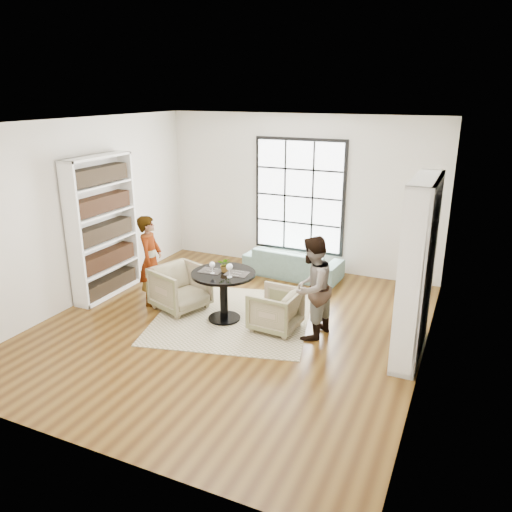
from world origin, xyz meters
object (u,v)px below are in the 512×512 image
at_px(person_right, 312,288).
at_px(wine_glass_left, 212,265).
at_px(armchair_left, 180,288).
at_px(sofa, 293,262).
at_px(pedestal_table, 224,286).
at_px(person_left, 151,260).
at_px(armchair_right, 275,310).
at_px(flower_centerpiece, 225,264).
at_px(wine_glass_right, 229,267).

distance_m(person_right, wine_glass_left, 1.53).
xyz_separation_m(armchair_left, person_right, (2.23, -0.06, 0.39)).
height_order(sofa, wine_glass_left, wine_glass_left).
bearing_deg(pedestal_table, armchair_left, 173.94).
bearing_deg(person_left, wine_glass_left, -116.13).
height_order(armchair_right, wine_glass_left, wine_glass_left).
relative_size(armchair_right, wine_glass_left, 3.60).
distance_m(sofa, person_right, 2.53).
distance_m(pedestal_table, wine_glass_left, 0.39).
height_order(pedestal_table, person_right, person_right).
xyz_separation_m(person_right, flower_centerpiece, (-1.38, 0.02, 0.14)).
xyz_separation_m(armchair_right, wine_glass_right, (-0.66, -0.17, 0.62)).
height_order(person_right, wine_glass_left, person_right).
relative_size(person_left, wine_glass_right, 7.03).
bearing_deg(sofa, wine_glass_right, 91.15).
bearing_deg(armchair_right, pedestal_table, -84.71).
height_order(armchair_left, flower_centerpiece, flower_centerpiece).
distance_m(person_left, wine_glass_right, 1.60).
bearing_deg(pedestal_table, flower_centerpiece, 82.36).
bearing_deg(person_right, armchair_left, -81.48).
height_order(person_right, flower_centerpiece, person_right).
xyz_separation_m(sofa, wine_glass_left, (-0.43, -2.37, 0.65)).
bearing_deg(person_left, sofa, -55.26).
distance_m(pedestal_table, armchair_left, 0.87).
bearing_deg(person_right, flower_centerpiece, -80.86).
bearing_deg(person_right, wine_glass_right, -72.10).
relative_size(armchair_right, wine_glass_right, 3.21).
xyz_separation_m(wine_glass_left, wine_glass_right, (0.31, -0.03, 0.02)).
bearing_deg(person_right, sofa, -143.96).
bearing_deg(armchair_right, wine_glass_right, -72.60).
bearing_deg(flower_centerpiece, wine_glass_right, -48.14).
distance_m(pedestal_table, person_right, 1.40).
xyz_separation_m(person_right, wine_glass_left, (-1.52, -0.14, 0.17)).
height_order(sofa, person_left, person_left).
bearing_deg(flower_centerpiece, sofa, 82.41).
xyz_separation_m(pedestal_table, wine_glass_right, (0.18, -0.14, 0.37)).
relative_size(armchair_left, wine_glass_left, 4.15).
bearing_deg(armchair_left, armchair_right, -72.54).
bearing_deg(wine_glass_left, person_left, 171.18).
bearing_deg(sofa, wine_glass_left, 83.85).
bearing_deg(person_left, armchair_right, -108.84).
height_order(armchair_left, wine_glass_left, wine_glass_left).
distance_m(sofa, armchair_right, 2.30).
height_order(person_left, flower_centerpiece, person_left).
bearing_deg(armchair_right, person_right, 93.25).
bearing_deg(person_right, wine_glass_left, -74.82).
relative_size(armchair_left, person_left, 0.53).
distance_m(pedestal_table, wine_glass_right, 0.43).
distance_m(pedestal_table, sofa, 2.30).
xyz_separation_m(person_left, wine_glass_left, (1.27, -0.20, 0.17)).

